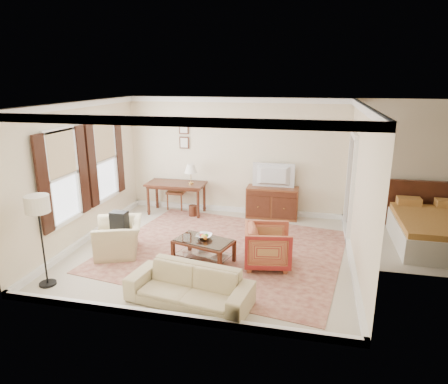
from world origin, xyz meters
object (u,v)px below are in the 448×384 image
at_px(tv, 273,168).
at_px(club_armchair, 119,232).
at_px(striped_armchair, 268,244).
at_px(sideboard, 272,203).
at_px(writing_desk, 176,187).
at_px(sofa, 189,281).
at_px(coffee_table, 204,245).

height_order(tv, club_armchair, tv).
bearing_deg(striped_armchair, sideboard, -4.71).
distance_m(writing_desk, striped_armchair, 3.60).
bearing_deg(sofa, coffee_table, 106.26).
xyz_separation_m(sideboard, sofa, (-0.82, -4.19, -0.01)).
relative_size(writing_desk, sideboard, 1.17).
bearing_deg(coffee_table, sofa, -83.37).
bearing_deg(coffee_table, club_armchair, 179.03).
distance_m(writing_desk, coffee_table, 2.96).
bearing_deg(striped_armchair, club_armchair, 82.64).
relative_size(tv, club_armchair, 0.96).
relative_size(tv, striped_armchair, 1.14).
bearing_deg(sofa, club_armchair, 152.26).
distance_m(writing_desk, sideboard, 2.44).
xyz_separation_m(club_armchair, sofa, (1.90, -1.45, -0.07)).
height_order(sideboard, tv, tv).
bearing_deg(club_armchair, coffee_table, 67.40).
bearing_deg(coffee_table, striped_armchair, 5.60).
relative_size(sideboard, tv, 1.30).
relative_size(coffee_table, striped_armchair, 1.41).
bearing_deg(writing_desk, tv, 4.14).
height_order(sideboard, sofa, sideboard).
bearing_deg(striped_armchair, sofa, 137.26).
bearing_deg(writing_desk, sofa, -68.31).
bearing_deg(club_armchair, sofa, 31.00).
height_order(writing_desk, striped_armchair, striped_armchair).
xyz_separation_m(sideboard, club_armchair, (-2.72, -2.74, 0.06)).
bearing_deg(writing_desk, sideboard, 4.62).
distance_m(sideboard, club_armchair, 3.86).
relative_size(sideboard, striped_armchair, 1.48).
relative_size(coffee_table, sofa, 0.62).
distance_m(tv, striped_armchair, 2.77).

